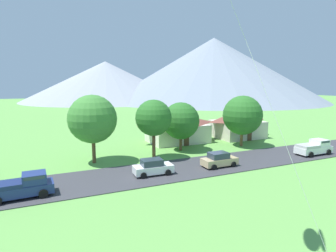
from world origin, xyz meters
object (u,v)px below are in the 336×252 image
Objects in this scene: house_left_center at (177,128)px; tree_near_left at (242,115)px; parked_car_white_mid_east at (153,167)px; tree_far_right at (181,121)px; house_leftmost at (237,124)px; tree_near_right at (93,119)px; parked_car_tan_west_end at (219,160)px; pickup_truck_white_east_side at (314,147)px; pickup_truck_navy_west_side at (22,186)px; tree_left_of_center at (154,118)px.

tree_near_left is (7.78, -6.91, 2.45)m from house_left_center.
tree_far_right is at bearing 48.52° from parked_car_white_mid_east.
house_leftmost is 1.05× the size of tree_near_right.
house_left_center is 14.83m from parked_car_tan_west_end.
tree_near_right reaches higher than tree_near_left.
tree_near_left reaches higher than house_leftmost.
pickup_truck_white_east_side is (1.76, -14.53, -1.35)m from house_leftmost.
parked_car_tan_west_end is 0.80× the size of pickup_truck_navy_west_side.
tree_near_left is at bearing 0.10° from tree_near_right.
pickup_truck_navy_west_side is at bearing -154.77° from tree_left_of_center.
tree_far_right is at bearing 147.98° from pickup_truck_white_east_side.
tree_near_right is 29.78m from pickup_truck_white_east_side.
tree_near_left reaches higher than tree_far_right.
house_left_center is 17.33m from parked_car_white_mid_east.
house_leftmost is 11.72m from house_left_center.
pickup_truck_white_east_side is (5.67, -8.37, -3.80)m from tree_near_left.
pickup_truck_navy_west_side is 1.01× the size of pickup_truck_white_east_side.
pickup_truck_navy_west_side is at bearing -164.43° from tree_near_left.
house_left_center is at bearing 131.36° from pickup_truck_white_east_side.
parked_car_tan_west_end and parked_car_white_mid_east have the same top height.
tree_near_left is at bearing 124.13° from pickup_truck_white_east_side.
tree_near_right is (-14.79, -6.95, 3.05)m from house_left_center.
tree_near_right is (-22.57, -0.04, 0.60)m from tree_near_left.
tree_near_right reaches higher than pickup_truck_white_east_side.
tree_far_right is (-13.84, -4.77, 1.96)m from house_leftmost.
parked_car_tan_west_end is (-9.45, -7.75, -3.99)m from tree_near_left.
pickup_truck_navy_west_side is (-14.69, -6.92, -4.31)m from tree_left_of_center.
house_left_center is 1.20× the size of tree_near_right.
parked_car_tan_west_end is at bearing -47.78° from tree_left_of_center.
house_leftmost is at bearing 96.90° from pickup_truck_white_east_side.
house_leftmost is at bearing 13.16° from tree_near_right.
tree_near_right reaches higher than house_left_center.
tree_far_right is 1.33× the size of pickup_truck_navy_west_side.
house_left_center reaches higher than parked_car_tan_west_end.
house_leftmost is 2.06× the size of parked_car_white_mid_east.
tree_left_of_center is at bearing -158.42° from house_leftmost.
tree_far_right is 1.68× the size of parked_car_tan_west_end.
pickup_truck_white_east_side is at bearing -2.66° from parked_car_white_mid_east.
tree_near_left is 22.58m from tree_near_right.
parked_car_white_mid_east is at bearing 177.34° from pickup_truck_white_east_side.
house_left_center is 2.39× the size of parked_car_tan_west_end.
tree_near_left is 1.02× the size of tree_left_of_center.
tree_left_of_center is 7.78m from parked_car_white_mid_east.
tree_far_right is 1.35× the size of pickup_truck_white_east_side.
tree_far_right is 18.69m from pickup_truck_white_east_side.
house_left_center is (-11.70, 0.76, -0.00)m from house_leftmost.
house_leftmost is at bearing 32.01° from parked_car_white_mid_east.
parked_car_tan_west_end is 20.45m from pickup_truck_navy_west_side.
house_leftmost is 1.14× the size of tree_left_of_center.
tree_left_of_center is at bearing -152.18° from tree_far_right.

